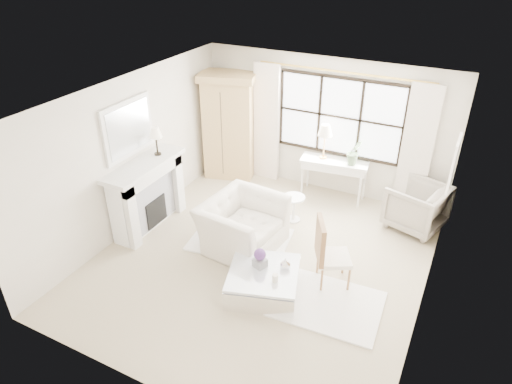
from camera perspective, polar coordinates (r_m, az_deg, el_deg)
floor at (r=7.55m, az=0.69°, el=-8.40°), size 5.50×5.50×0.00m
ceiling at (r=6.25m, az=0.84°, el=11.43°), size 5.50×5.50×0.00m
wall_back at (r=9.11m, az=8.50°, el=8.15°), size 5.00×0.00×5.00m
wall_front at (r=4.95m, az=-13.88°, el=-13.52°), size 5.00×0.00×5.00m
wall_left at (r=8.09m, az=-15.39°, el=4.48°), size 0.00×5.50×5.50m
wall_right at (r=6.28m, az=21.75°, el=-4.53°), size 0.00×5.50×5.50m
window_pane at (r=8.92m, az=10.41°, el=9.23°), size 2.40×0.02×1.50m
window_frame at (r=8.91m, az=10.39°, el=9.21°), size 2.50×0.04×1.50m
curtain_rod at (r=8.61m, az=10.82°, el=14.53°), size 3.30×0.04×0.04m
curtain_left at (r=9.48m, az=1.33°, el=8.60°), size 0.55×0.10×2.47m
curtain_right at (r=8.72m, az=19.44°, el=4.87°), size 0.55×0.10×2.47m
fireplace at (r=8.27m, az=-13.56°, el=-0.20°), size 0.58×1.66×1.26m
mirror_frame at (r=7.88m, az=-15.70°, el=7.65°), size 0.05×1.15×0.95m
mirror_glass at (r=7.86m, az=-15.54°, el=7.62°), size 0.02×1.00×0.80m
art_frame at (r=7.69m, az=23.50°, el=3.28°), size 0.04×0.62×0.82m
art_canvas at (r=7.69m, az=23.35°, el=3.32°), size 0.01×0.52×0.72m
mantel_lamp at (r=8.05m, az=-12.46°, el=7.13°), size 0.22×0.22×0.51m
armoire at (r=9.63m, az=-3.39°, el=8.29°), size 1.27×0.99×2.24m
console_table at (r=9.18m, az=9.60°, el=1.68°), size 1.35×0.62×0.80m
console_lamp at (r=8.85m, az=8.65°, el=7.51°), size 0.28×0.28×0.69m
orchid_plant at (r=8.80m, az=12.18°, el=4.90°), size 0.36×0.34×0.51m
side_table at (r=8.34m, az=4.75°, el=-1.62°), size 0.40×0.40×0.51m
rug_left at (r=7.97m, az=-1.99°, el=-5.95°), size 1.80×1.39×0.03m
rug_right at (r=6.83m, az=8.80°, el=-13.63°), size 1.60×1.23×0.03m
club_armchair at (r=7.61m, az=-1.72°, el=-4.07°), size 1.28×1.43×0.85m
wingback_chair at (r=8.59m, az=19.42°, el=-1.71°), size 1.15×1.13×0.84m
french_chair at (r=7.02m, az=9.43°, el=-9.09°), size 0.65×0.65×1.08m
coffee_table at (r=6.85m, az=0.93°, el=-11.16°), size 1.25×1.25×0.38m
planter_box at (r=6.77m, az=0.49°, el=-8.82°), size 0.22×0.22×0.13m
planter_flowers at (r=6.67m, az=0.49°, el=-7.80°), size 0.18×0.18×0.18m
pillar_candle at (r=6.52m, az=2.41°, el=-10.70°), size 0.09×0.09×0.12m
coffee_vase at (r=6.74m, az=3.67°, el=-8.92°), size 0.20×0.20×0.16m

